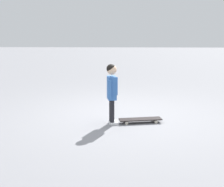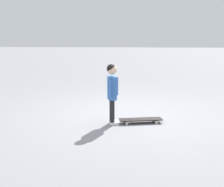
# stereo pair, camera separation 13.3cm
# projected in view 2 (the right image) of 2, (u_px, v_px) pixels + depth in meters

# --- Properties ---
(ground_plane) EXTENTS (50.00, 50.00, 0.00)m
(ground_plane) POSITION_uv_depth(u_px,v_px,m) (124.00, 115.00, 5.87)
(ground_plane) COLOR gray
(child_person) EXTENTS (0.39, 0.21, 1.06)m
(child_person) POSITION_uv_depth(u_px,v_px,m) (112.00, 87.00, 5.19)
(child_person) COLOR black
(child_person) RESTS_ON ground
(skateboard) EXTENTS (0.33, 0.78, 0.07)m
(skateboard) POSITION_uv_depth(u_px,v_px,m) (141.00, 120.00, 5.37)
(skateboard) COLOR black
(skateboard) RESTS_ON ground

